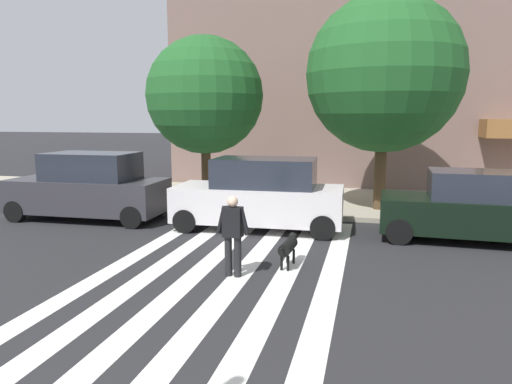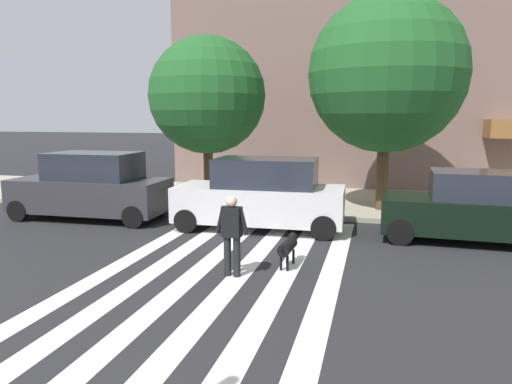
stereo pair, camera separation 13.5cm
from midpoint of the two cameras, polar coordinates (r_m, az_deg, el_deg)
ground_plane at (r=8.87m, az=-2.21°, el=-11.80°), size 160.00×160.00×0.00m
sidewalk_far at (r=17.66m, az=6.52°, el=-1.03°), size 80.00×6.00×0.15m
crosswalk_stripes at (r=9.05m, az=-5.83°, el=-11.39°), size 4.95×11.97×0.01m
parked_car_near_curb at (r=15.47m, az=-19.25°, el=0.54°), size 4.88×2.07×2.09m
parked_car_behind_first at (r=13.24m, az=0.95°, el=-0.37°), size 4.81×2.10×2.03m
parked_car_third_in_line at (r=13.14m, az=25.44°, el=-1.79°), size 4.52×2.04×1.82m
street_tree_nearest at (r=16.48m, az=-5.74°, el=11.62°), size 4.02×4.02×5.77m
street_tree_middle at (r=15.86m, az=15.91°, el=13.67°), size 5.01×5.01×6.88m
pedestrian_dog_walker at (r=9.31m, az=-2.54°, el=-4.82°), size 0.71×0.26×1.64m
dog_on_leash at (r=10.06m, az=4.33°, el=-6.61°), size 0.31×1.15×0.65m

